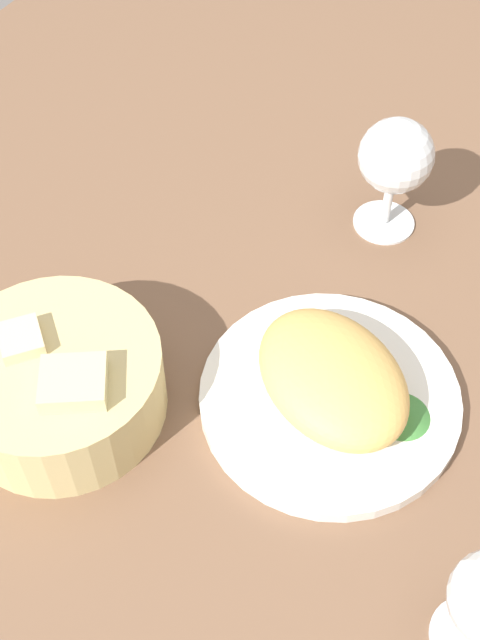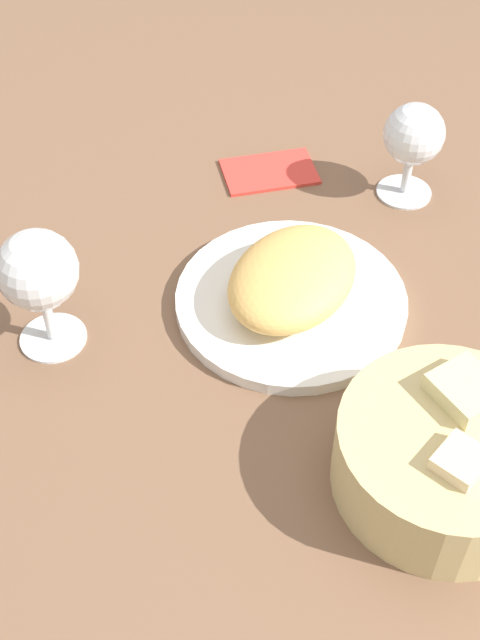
# 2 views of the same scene
# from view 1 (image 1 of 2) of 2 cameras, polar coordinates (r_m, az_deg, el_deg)

# --- Properties ---
(ground_plane) EXTENTS (1.40, 1.40, 0.02)m
(ground_plane) POSITION_cam_1_polar(r_m,az_deg,el_deg) (0.78, 7.48, -5.53)
(ground_plane) COLOR brown
(plate) EXTENTS (0.24, 0.24, 0.01)m
(plate) POSITION_cam_1_polar(r_m,az_deg,el_deg) (0.76, 6.13, -5.31)
(plate) COLOR white
(plate) RESTS_ON ground_plane
(omelette) EXTENTS (0.20, 0.18, 0.05)m
(omelette) POSITION_cam_1_polar(r_m,az_deg,el_deg) (0.73, 6.34, -3.89)
(omelette) COLOR #E4B35D
(omelette) RESTS_ON plate
(lettuce_garnish) EXTENTS (0.05, 0.05, 0.02)m
(lettuce_garnish) POSITION_cam_1_polar(r_m,az_deg,el_deg) (0.75, 11.06, -6.17)
(lettuce_garnish) COLOR #3E8038
(lettuce_garnish) RESTS_ON plate
(bread_basket) EXTENTS (0.19, 0.19, 0.09)m
(bread_basket) POSITION_cam_1_polar(r_m,az_deg,el_deg) (0.75, -12.29, -4.21)
(bread_basket) COLOR #CCB87B
(bread_basket) RESTS_ON ground_plane
(wine_glass_near) EXTENTS (0.08, 0.08, 0.13)m
(wine_glass_near) POSITION_cam_1_polar(r_m,az_deg,el_deg) (0.86, 10.56, 10.69)
(wine_glass_near) COLOR silver
(wine_glass_near) RESTS_ON ground_plane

